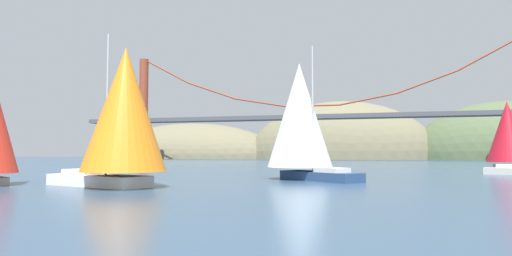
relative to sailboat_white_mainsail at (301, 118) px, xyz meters
The scene contains 8 objects.
ground_plane 14.72m from the sailboat_white_mainsail, 138.51° to the right, with size 360.00×360.00×0.00m, color #2D4760.
headland_right 135.46m from the sailboat_white_mainsail, 68.46° to the left, with size 61.79×44.00×39.63m, color #4C5B3D.
headland_left 141.92m from the sailboat_white_mainsail, 117.41° to the left, with size 74.78×44.00×28.54m, color #6B664C.
headland_center 126.12m from the sailboat_white_mainsail, 92.41° to the left, with size 69.99×44.00×42.96m, color #6B664C.
suspension_bridge 86.93m from the sailboat_white_mainsail, 96.83° to the left, with size 144.43×6.00×32.58m.
sailboat_white_mainsail is the anchor object (origin of this frame).
sailboat_orange_sail 15.38m from the sailboat_white_mainsail, 129.61° to the right, with size 10.23×6.85×10.33m.
sailboat_crimson_sail 30.97m from the sailboat_white_mainsail, 44.24° to the left, with size 8.99×4.96×9.67m.
Camera 1 is at (16.11, -27.29, 2.25)m, focal length 29.99 mm.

